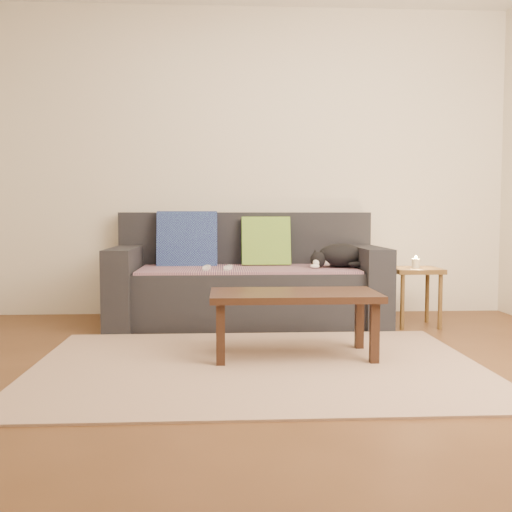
# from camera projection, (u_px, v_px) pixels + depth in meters

# --- Properties ---
(ground) EXTENTS (4.50, 4.50, 0.00)m
(ground) POSITION_uv_depth(u_px,v_px,m) (259.00, 374.00, 3.21)
(ground) COLOR brown
(ground) RESTS_ON ground
(back_wall) EXTENTS (4.50, 0.04, 2.60)m
(back_wall) POSITION_uv_depth(u_px,v_px,m) (245.00, 162.00, 5.11)
(back_wall) COLOR beige
(back_wall) RESTS_ON ground
(sofa) EXTENTS (2.10, 0.94, 0.87)m
(sofa) POSITION_uv_depth(u_px,v_px,m) (247.00, 283.00, 4.75)
(sofa) COLOR #232328
(sofa) RESTS_ON ground
(throw_blanket) EXTENTS (1.66, 0.74, 0.02)m
(throw_blanket) POSITION_uv_depth(u_px,v_px,m) (248.00, 269.00, 4.65)
(throw_blanket) COLOR #362444
(throw_blanket) RESTS_ON sofa
(cushion_navy) EXTENTS (0.49, 0.21, 0.50)m
(cushion_navy) POSITION_uv_depth(u_px,v_px,m) (187.00, 242.00, 4.87)
(cushion_navy) COLOR #121048
(cushion_navy) RESTS_ON throw_blanket
(cushion_green) EXTENTS (0.40, 0.19, 0.41)m
(cushion_green) POSITION_uv_depth(u_px,v_px,m) (266.00, 242.00, 4.90)
(cushion_green) COLOR #0C512F
(cushion_green) RESTS_ON throw_blanket
(cat) EXTENTS (0.48, 0.37, 0.19)m
(cat) POSITION_uv_depth(u_px,v_px,m) (339.00, 256.00, 4.67)
(cat) COLOR black
(cat) RESTS_ON throw_blanket
(wii_remote_a) EXTENTS (0.07, 0.15, 0.03)m
(wii_remote_a) POSITION_uv_depth(u_px,v_px,m) (228.00, 268.00, 4.48)
(wii_remote_a) COLOR white
(wii_remote_a) RESTS_ON throw_blanket
(wii_remote_b) EXTENTS (0.06, 0.15, 0.03)m
(wii_remote_b) POSITION_uv_depth(u_px,v_px,m) (207.00, 268.00, 4.48)
(wii_remote_b) COLOR white
(wii_remote_b) RESTS_ON throw_blanket
(side_table) EXTENTS (0.36, 0.36, 0.45)m
(side_table) POSITION_uv_depth(u_px,v_px,m) (416.00, 278.00, 4.56)
(side_table) COLOR brown
(side_table) RESTS_ON ground
(candle) EXTENTS (0.06, 0.06, 0.09)m
(candle) POSITION_uv_depth(u_px,v_px,m) (416.00, 263.00, 4.56)
(candle) COLOR beige
(candle) RESTS_ON side_table
(rug) EXTENTS (2.50, 1.80, 0.01)m
(rug) POSITION_uv_depth(u_px,v_px,m) (257.00, 366.00, 3.36)
(rug) COLOR #A1836E
(rug) RESTS_ON ground
(coffee_table) EXTENTS (0.99, 0.49, 0.40)m
(coffee_table) POSITION_uv_depth(u_px,v_px,m) (294.00, 300.00, 3.54)
(coffee_table) COLOR #311C13
(coffee_table) RESTS_ON rug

